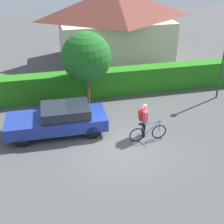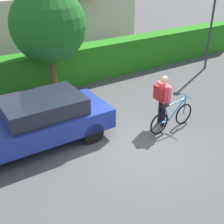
% 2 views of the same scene
% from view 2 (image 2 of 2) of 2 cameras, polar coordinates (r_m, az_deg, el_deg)
% --- Properties ---
extents(ground_plane, '(60.00, 60.00, 0.00)m').
position_cam_2_polar(ground_plane, '(8.28, 5.35, -6.61)').
color(ground_plane, '#4C4C4C').
extents(hedge_row, '(19.82, 0.90, 1.47)m').
position_cam_2_polar(hedge_row, '(12.03, -10.19, 8.36)').
color(hedge_row, '#267919').
rests_on(hedge_row, ground).
extents(parked_car_near, '(4.51, 1.81, 1.35)m').
position_cam_2_polar(parked_car_near, '(8.24, -15.20, -1.90)').
color(parked_car_near, navy).
rests_on(parked_car_near, ground).
extents(bicycle, '(1.73, 0.50, 0.97)m').
position_cam_2_polar(bicycle, '(9.04, 11.54, -1.05)').
color(bicycle, black).
rests_on(bicycle, ground).
extents(person_rider, '(0.38, 0.66, 1.62)m').
position_cam_2_polar(person_rider, '(8.91, 9.74, 3.01)').
color(person_rider, black).
rests_on(person_rider, ground).
extents(street_lamp, '(0.28, 0.28, 3.81)m').
position_cam_2_polar(street_lamp, '(14.09, 19.02, 17.64)').
color(street_lamp, '#38383D').
rests_on(street_lamp, ground).
extents(tree_kerbside, '(2.55, 2.55, 3.94)m').
position_cam_2_polar(tree_kerbside, '(10.40, -12.28, 16.10)').
color(tree_kerbside, brown).
rests_on(tree_kerbside, ground).
extents(fire_hydrant, '(0.20, 0.20, 0.81)m').
position_cam_2_polar(fire_hydrant, '(9.74, -20.20, 0.10)').
color(fire_hydrant, red).
rests_on(fire_hydrant, ground).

